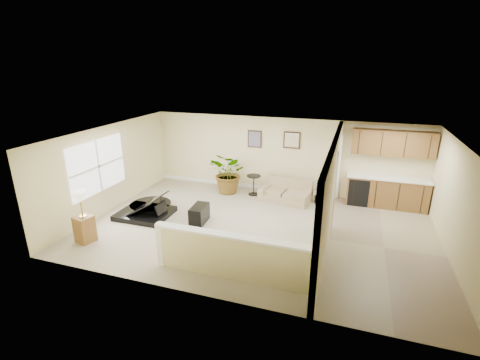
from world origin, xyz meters
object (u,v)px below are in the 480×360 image
(palm_plant, at_px, (230,173))
(small_plant, at_px, (319,196))
(accent_table, at_px, (254,182))
(lamp_stand, at_px, (83,221))
(piano, at_px, (145,196))
(loveseat, at_px, (286,190))
(piano_bench, at_px, (199,214))

(palm_plant, distance_m, small_plant, 2.99)
(accent_table, xyz_separation_m, lamp_stand, (-3.03, -4.35, 0.13))
(accent_table, distance_m, lamp_stand, 5.30)
(palm_plant, bearing_deg, lamp_stand, -117.56)
(piano, xyz_separation_m, palm_plant, (1.71, 2.37, 0.12))
(loveseat, distance_m, accent_table, 1.12)
(loveseat, bearing_deg, small_plant, 16.69)
(accent_table, distance_m, palm_plant, 0.86)
(piano_bench, relative_size, palm_plant, 0.45)
(palm_plant, bearing_deg, small_plant, 1.48)
(piano, relative_size, loveseat, 1.06)
(palm_plant, distance_m, lamp_stand, 4.80)
(piano_bench, height_order, small_plant, small_plant)
(piano, bearing_deg, accent_table, 43.61)
(piano, xyz_separation_m, piano_bench, (1.70, -0.02, -0.33))
(palm_plant, relative_size, lamp_stand, 1.22)
(piano, bearing_deg, small_plant, 27.01)
(loveseat, xyz_separation_m, accent_table, (-1.10, 0.15, 0.09))
(accent_table, bearing_deg, loveseat, -7.55)
(small_plant, xyz_separation_m, lamp_stand, (-5.17, -4.33, 0.34))
(piano_bench, distance_m, palm_plant, 2.44)
(piano_bench, xyz_separation_m, palm_plant, (0.01, 2.39, 0.45))
(piano, height_order, small_plant, piano)
(palm_plant, xyz_separation_m, lamp_stand, (-2.22, -4.26, -0.13))
(piano, bearing_deg, lamp_stand, -105.88)
(loveseat, distance_m, lamp_stand, 5.90)
(piano, height_order, loveseat, piano)
(loveseat, bearing_deg, lamp_stand, -125.18)
(palm_plant, bearing_deg, accent_table, 6.35)
(palm_plant, height_order, lamp_stand, palm_plant)
(loveseat, relative_size, palm_plant, 1.05)
(piano, relative_size, piano_bench, 2.47)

